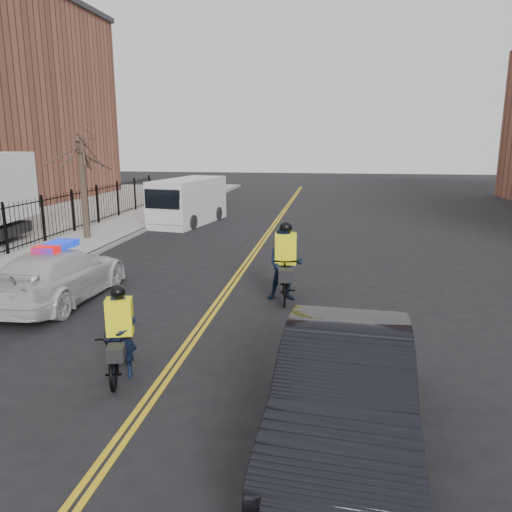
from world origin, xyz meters
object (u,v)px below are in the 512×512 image
object	(u,v)px
dark_sedan	(345,390)
cargo_van	(187,202)
cyclist_far	(285,270)
cyclist_near	(121,345)
police_cruiser	(59,275)

from	to	relation	value
dark_sedan	cargo_van	world-z (taller)	cargo_van
cyclist_far	dark_sedan	bearing A→B (deg)	-83.20
dark_sedan	cyclist_far	size ratio (longest dim) A/B	2.33
dark_sedan	cyclist_far	world-z (taller)	cyclist_far
dark_sedan	cyclist_far	distance (m)	6.71
cargo_van	cyclist_near	world-z (taller)	cargo_van
police_cruiser	cyclist_near	distance (m)	5.34
dark_sedan	cargo_van	size ratio (longest dim) A/B	0.88
cyclist_near	cyclist_far	world-z (taller)	cyclist_far
dark_sedan	cargo_van	bearing A→B (deg)	116.17
police_cruiser	dark_sedan	xyz separation A→B (m)	(7.51, -5.56, 0.12)
cyclist_near	cargo_van	bearing A→B (deg)	86.50
cyclist_far	cargo_van	bearing A→B (deg)	111.61
police_cruiser	cyclist_far	world-z (taller)	cyclist_far
dark_sedan	police_cruiser	bearing A→B (deg)	147.13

